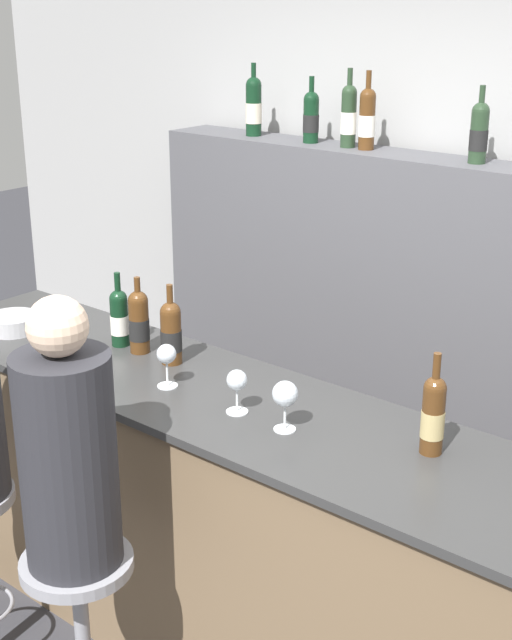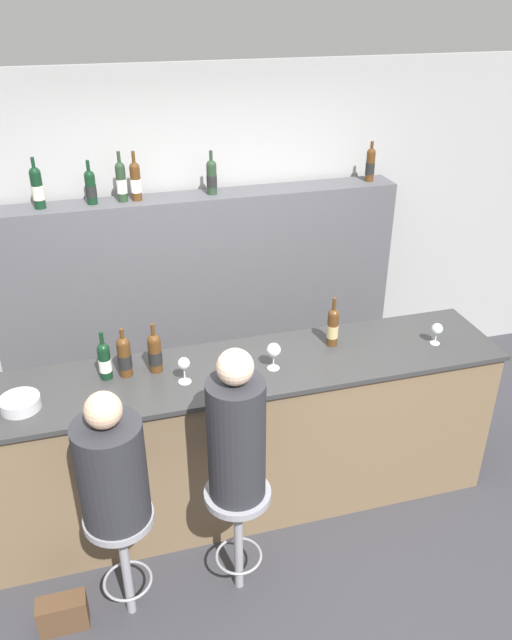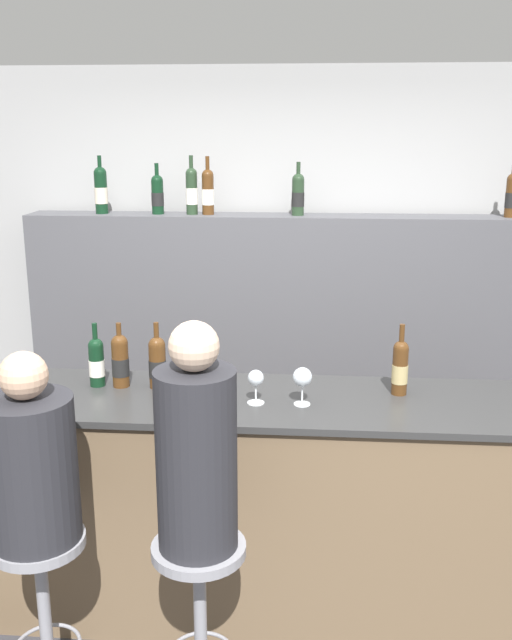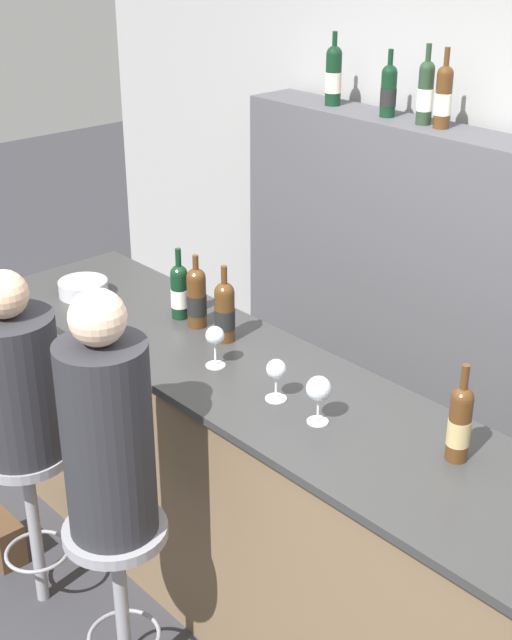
{
  "view_description": "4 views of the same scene",
  "coord_description": "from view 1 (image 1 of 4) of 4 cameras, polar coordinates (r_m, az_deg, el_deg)",
  "views": [
    {
      "loc": [
        1.73,
        -1.79,
        2.38
      ],
      "look_at": [
        -0.05,
        0.36,
        1.36
      ],
      "focal_mm": 50.0,
      "sensor_mm": 36.0,
      "label": 1
    },
    {
      "loc": [
        -0.76,
        -2.71,
        3.08
      ],
      "look_at": [
        0.11,
        0.4,
        1.32
      ],
      "focal_mm": 35.0,
      "sensor_mm": 36.0,
      "label": 2
    },
    {
      "loc": [
        0.21,
        -2.66,
        2.22
      ],
      "look_at": [
        -0.03,
        0.23,
        1.45
      ],
      "focal_mm": 40.0,
      "sensor_mm": 36.0,
      "label": 3
    },
    {
      "loc": [
        1.91,
        -1.59,
        2.62
      ],
      "look_at": [
        -0.09,
        0.21,
        1.36
      ],
      "focal_mm": 50.0,
      "sensor_mm": 36.0,
      "label": 4
    }
  ],
  "objects": [
    {
      "name": "metal_bowl",
      "position": [
        3.82,
        -15.3,
        -0.19
      ],
      "size": [
        0.21,
        0.21,
        0.07
      ],
      "color": "#B7B7BC",
      "rests_on": "bar_counter"
    },
    {
      "name": "wine_glass_1",
      "position": [
        2.94,
        -1.23,
        -4.0
      ],
      "size": [
        0.07,
        0.07,
        0.15
      ],
      "color": "silver",
      "rests_on": "bar_counter"
    },
    {
      "name": "bar_stool_right",
      "position": [
        3.02,
        -11.2,
        -17.31
      ],
      "size": [
        0.36,
        0.36,
        0.73
      ],
      "color": "gray",
      "rests_on": "ground_plane"
    },
    {
      "name": "wine_glass_0",
      "position": [
        3.15,
        -5.75,
        -2.31
      ],
      "size": [
        0.07,
        0.07,
        0.16
      ],
      "color": "silver",
      "rests_on": "bar_counter"
    },
    {
      "name": "bar_counter",
      "position": [
        3.29,
        -0.02,
        -14.03
      ],
      "size": [
        3.22,
        0.65,
        1.07
      ],
      "color": "brown",
      "rests_on": "ground_plane"
    },
    {
      "name": "wine_bottle_backbar_1",
      "position": [
        4.2,
        3.54,
        12.87
      ],
      "size": [
        0.07,
        0.07,
        0.3
      ],
      "color": "black",
      "rests_on": "back_bar_cabinet"
    },
    {
      "name": "back_bar_cabinet",
      "position": [
        4.08,
        11.47,
        -2.07
      ],
      "size": [
        3.02,
        0.28,
        1.73
      ],
      "color": "#4C4C51",
      "rests_on": "ground_plane"
    },
    {
      "name": "wine_bottle_backbar_0",
      "position": [
        4.41,
        -0.15,
        13.55
      ],
      "size": [
        0.08,
        0.08,
        0.34
      ],
      "color": "black",
      "rests_on": "back_bar_cabinet"
    },
    {
      "name": "wine_bottle_counter_3",
      "position": [
        2.74,
        11.27,
        -5.92
      ],
      "size": [
        0.07,
        0.07,
        0.33
      ],
      "color": "#4C2D14",
      "rests_on": "bar_counter"
    },
    {
      "name": "wine_bottle_backbar_3",
      "position": [
        4.03,
        7.13,
        12.7
      ],
      "size": [
        0.07,
        0.07,
        0.34
      ],
      "color": "#4C2D14",
      "rests_on": "back_bar_cabinet"
    },
    {
      "name": "wall_back",
      "position": [
        4.13,
        13.39,
        4.43
      ],
      "size": [
        6.4,
        0.05,
        2.6
      ],
      "color": "#9E9E9E",
      "rests_on": "ground_plane"
    },
    {
      "name": "wine_bottle_counter_2",
      "position": [
        3.35,
        -5.46,
        -0.78
      ],
      "size": [
        0.08,
        0.08,
        0.31
      ],
      "color": "#4C2D14",
      "rests_on": "bar_counter"
    },
    {
      "name": "guest_seated_right",
      "position": [
        2.73,
        -11.97,
        -8.16
      ],
      "size": [
        0.3,
        0.3,
        0.86
      ],
      "color": "#28282D",
      "rests_on": "bar_stool_right"
    },
    {
      "name": "wine_bottle_backbar_2",
      "position": [
        4.08,
        5.95,
        12.9
      ],
      "size": [
        0.07,
        0.07,
        0.35
      ],
      "color": "#233823",
      "rests_on": "back_bar_cabinet"
    },
    {
      "name": "wine_bottle_backbar_4",
      "position": [
        3.77,
        14.09,
        11.59
      ],
      "size": [
        0.07,
        0.07,
        0.31
      ],
      "color": "#233823",
      "rests_on": "back_bar_cabinet"
    },
    {
      "name": "wine_bottle_counter_0",
      "position": [
        3.54,
        -8.74,
        0.2
      ],
      "size": [
        0.07,
        0.07,
        0.3
      ],
      "color": "black",
      "rests_on": "bar_counter"
    },
    {
      "name": "wine_bottle_counter_1",
      "position": [
        3.46,
        -7.51,
        -0.07
      ],
      "size": [
        0.08,
        0.08,
        0.3
      ],
      "color": "#4C2D14",
      "rests_on": "bar_counter"
    },
    {
      "name": "wine_glass_2",
      "position": [
        2.82,
        1.88,
        -4.83
      ],
      "size": [
        0.08,
        0.08,
        0.17
      ],
      "color": "silver",
      "rests_on": "bar_counter"
    }
  ]
}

